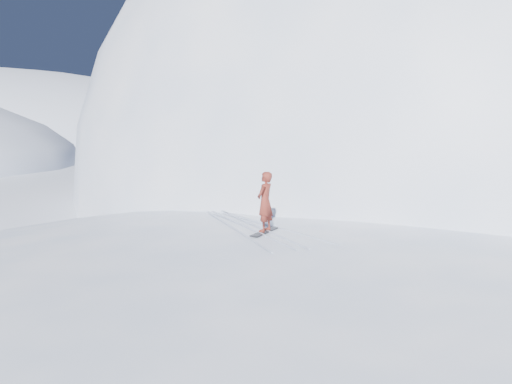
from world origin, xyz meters
TOP-DOWN VIEW (x-y plane):
  - ground at (0.00, 0.00)m, footprint 400.00×400.00m
  - near_ridge at (1.00, 3.00)m, footprint 36.00×28.00m
  - summit_peak at (22.00, 26.00)m, footprint 60.00×56.00m
  - peak_shoulder at (10.00, 20.00)m, footprint 28.00×24.00m
  - wind_bumps at (-0.56, 2.12)m, footprint 16.00×14.40m
  - snowboard at (-0.11, 3.88)m, footprint 1.21×1.20m
  - snowboarder at (-0.11, 3.88)m, footprint 0.79×0.79m
  - board_tracks at (-0.30, 4.62)m, footprint 2.71×5.97m

SIDE VIEW (x-z plane):
  - ground at x=0.00m, z-range 0.00..0.00m
  - near_ridge at x=1.00m, z-range -2.40..2.40m
  - summit_peak at x=22.00m, z-range -28.00..28.00m
  - peak_shoulder at x=10.00m, z-range -9.00..9.00m
  - wind_bumps at x=-0.56m, z-range -0.50..0.50m
  - snowboard at x=-0.11m, z-range 2.40..2.42m
  - board_tracks at x=-0.30m, z-range 2.40..2.44m
  - snowboarder at x=-0.11m, z-range 2.42..4.27m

